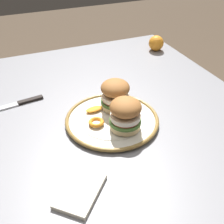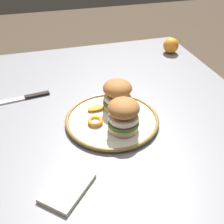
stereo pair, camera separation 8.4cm
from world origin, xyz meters
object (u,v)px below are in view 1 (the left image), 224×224
Objects in this scene: sandwich_half_right at (125,114)px; dining_table at (100,135)px; sandwich_half_left at (115,94)px; table_knife at (17,104)px; dinner_plate at (112,120)px; whole_orange at (156,43)px.

dining_table is at bearing -161.50° from sandwich_half_right.
sandwich_half_left reaches higher than table_knife.
dinner_plate is at bearing 50.91° from table_knife.
dinner_plate is at bearing -162.90° from sandwich_half_right.
sandwich_half_left is at bearing 81.10° from dining_table.
sandwich_half_left is (0.01, 0.06, 0.17)m from dining_table.
dining_table is 0.17m from sandwich_half_left.
sandwich_half_right is 0.65m from whole_orange.
dinner_plate is 2.83× the size of sandwich_half_left.
whole_orange is (-0.39, 0.44, 0.13)m from dining_table.
table_knife is at bearing -118.89° from sandwich_half_left.
dining_table is 0.61m from whole_orange.
sandwich_half_left is 1.02× the size of sandwich_half_right.
dinner_plate is 0.09m from sandwich_half_left.
dinner_plate is 2.88× the size of sandwich_half_right.
whole_orange reaches higher than table_knife.
table_knife reaches higher than dining_table.
whole_orange is 0.73m from table_knife.
dining_table is 10.97× the size of sandwich_half_left.
whole_orange is at bearing 141.71° from sandwich_half_right.
dining_table is at bearing -98.90° from sandwich_half_left.
whole_orange is at bearing 135.79° from sandwich_half_left.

